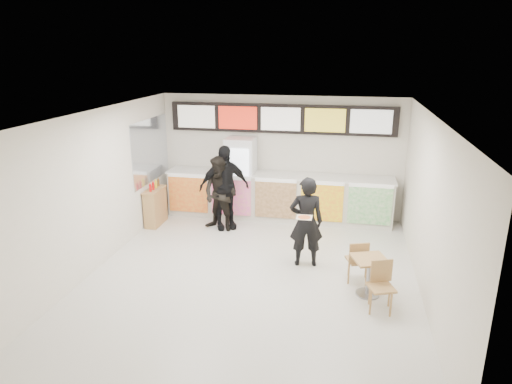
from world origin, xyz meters
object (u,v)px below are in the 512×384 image
(condiment_ledge, at_px, (155,206))
(customer_left, at_px, (220,194))
(customer_mid, at_px, (224,188))
(cafe_table, at_px, (369,270))
(customer_main, at_px, (306,222))
(service_counter, at_px, (278,197))
(drinks_fridge, at_px, (241,178))

(condiment_ledge, bearing_deg, customer_left, -1.23)
(customer_mid, height_order, cafe_table, customer_mid)
(customer_left, xyz_separation_m, customer_mid, (0.05, 0.14, 0.12))
(cafe_table, relative_size, condiment_ledge, 1.36)
(customer_mid, bearing_deg, customer_main, -65.56)
(service_counter, distance_m, condiment_ledge, 2.98)
(service_counter, bearing_deg, drinks_fridge, 179.01)
(customer_left, bearing_deg, drinks_fridge, 92.33)
(customer_mid, height_order, condiment_ledge, customer_mid)
(customer_main, distance_m, condiment_ledge, 4.04)
(service_counter, bearing_deg, customer_left, -139.76)
(customer_left, xyz_separation_m, cafe_table, (3.27, -2.39, -0.40))
(service_counter, height_order, condiment_ledge, service_counter)
(customer_main, relative_size, condiment_ledge, 1.69)
(drinks_fridge, bearing_deg, cafe_table, -48.35)
(cafe_table, bearing_deg, service_counter, 101.67)
(service_counter, xyz_separation_m, customer_main, (0.92, -2.43, 0.32))
(condiment_ledge, bearing_deg, customer_mid, 3.55)
(customer_main, height_order, condiment_ledge, customer_main)
(customer_main, relative_size, customer_left, 1.02)
(customer_mid, bearing_deg, customer_left, -139.25)
(drinks_fridge, bearing_deg, customer_mid, -102.47)
(customer_left, height_order, customer_mid, customer_mid)
(customer_mid, bearing_deg, service_counter, 9.26)
(cafe_table, bearing_deg, customer_main, 120.82)
(service_counter, xyz_separation_m, cafe_table, (2.09, -3.39, -0.10))
(customer_mid, distance_m, cafe_table, 4.13)
(service_counter, height_order, customer_main, customer_main)
(customer_main, xyz_separation_m, customer_left, (-2.10, 1.43, -0.02))
(service_counter, bearing_deg, customer_mid, -142.66)
(customer_left, bearing_deg, service_counter, 56.29)
(condiment_ledge, bearing_deg, customer_main, -21.40)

